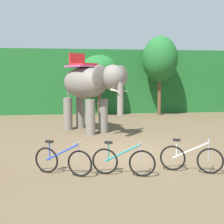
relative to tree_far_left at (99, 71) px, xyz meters
name	(u,v)px	position (x,y,z in m)	size (l,w,h in m)	color
ground_plane	(128,152)	(0.12, -10.44, -3.02)	(80.00, 80.00, 0.00)	brown
foliage_hedge	(97,81)	(0.12, 3.82, -0.72)	(36.00, 6.00, 4.60)	#1E6028
tree_far_left	(99,71)	(0.00, 0.00, 0.00)	(2.69, 2.69, 4.14)	brown
tree_left	(160,59)	(4.14, -0.37, 0.82)	(2.40, 2.40, 5.41)	brown
elephant	(89,86)	(-1.02, -6.39, -0.82)	(3.37, 3.96, 3.78)	slate
bike_blue	(63,161)	(-2.06, -12.69, -2.64)	(1.55, 0.85, 0.92)	black
bike_teal	(123,161)	(-0.46, -12.96, -2.64)	(1.63, 0.70, 0.92)	black
bike_white	(191,158)	(1.43, -12.90, -2.64)	(1.58, 0.80, 0.92)	black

